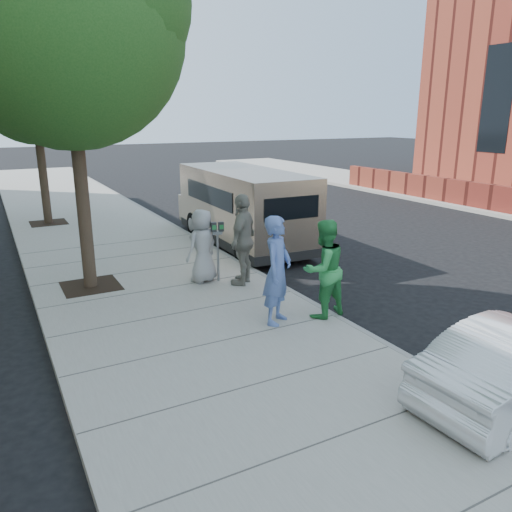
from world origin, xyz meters
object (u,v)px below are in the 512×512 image
at_px(tree_far, 34,80).
at_px(person_officer, 277,270).
at_px(parking_meter, 218,239).
at_px(tree_near, 68,20).
at_px(person_green_shirt, 323,269).
at_px(person_gray_shirt, 202,246).
at_px(van, 242,206).
at_px(person_striped_polo, 243,239).

distance_m(tree_far, person_officer, 12.13).
bearing_deg(parking_meter, tree_near, 169.69).
distance_m(person_green_shirt, person_gray_shirt, 3.16).
height_order(parking_meter, van, van).
height_order(tree_near, person_striped_polo, tree_near).
bearing_deg(van, person_officer, -109.34).
xyz_separation_m(parking_meter, person_officer, (-0.03, -2.65, -0.00)).
height_order(van, person_gray_shirt, van).
bearing_deg(person_striped_polo, person_gray_shirt, -79.44).
xyz_separation_m(van, person_officer, (-2.26, -5.84, -0.06)).
bearing_deg(person_green_shirt, tree_far, -79.44).
height_order(parking_meter, person_striped_polo, person_striped_polo).
height_order(tree_near, parking_meter, tree_near).
bearing_deg(person_gray_shirt, person_striped_polo, 121.67).
bearing_deg(parking_meter, person_striped_polo, -33.92).
relative_size(parking_meter, person_gray_shirt, 0.82).
bearing_deg(parking_meter, person_gray_shirt, 168.94).
distance_m(person_green_shirt, person_striped_polo, 2.42).
bearing_deg(van, person_green_shirt, -101.02).
bearing_deg(person_gray_shirt, parking_meter, 136.27).
height_order(van, person_striped_polo, van).
distance_m(van, person_green_shirt, 6.15).
height_order(parking_meter, person_officer, person_officer).
height_order(parking_meter, person_gray_shirt, person_gray_shirt).
relative_size(tree_near, person_officer, 3.82).
bearing_deg(tree_near, person_officer, -54.99).
relative_size(tree_far, person_gray_shirt, 3.93).
height_order(person_officer, person_gray_shirt, person_officer).
height_order(parking_meter, person_green_shirt, person_green_shirt).
bearing_deg(tree_near, person_gray_shirt, -21.13).
bearing_deg(van, person_striped_polo, -114.79).
distance_m(van, person_striped_polo, 4.04).
distance_m(person_gray_shirt, person_striped_polo, 0.94).
height_order(tree_far, van, tree_far).
relative_size(van, person_green_shirt, 3.34).
height_order(tree_near, person_gray_shirt, tree_near).
xyz_separation_m(van, person_gray_shirt, (-2.55, -3.06, -0.22)).
relative_size(tree_near, person_gray_shirt, 4.56).
bearing_deg(person_striped_polo, van, -159.46).
bearing_deg(person_green_shirt, parking_meter, -79.09).
distance_m(tree_near, van, 6.85).
relative_size(parking_meter, van, 0.22).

